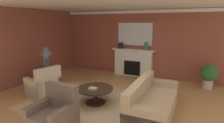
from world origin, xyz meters
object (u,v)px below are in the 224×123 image
Objects in this scene: side_table at (48,75)px; table_lamp at (46,52)px; potted_plant at (209,75)px; fireplace at (133,63)px; armchair_facing_fireplace at (54,117)px; vase_mantel_right at (146,46)px; vase_on_side_table at (47,63)px; armchair_near_window at (44,86)px; mantel_mirror at (135,34)px; vase_mantel_left at (121,45)px; sofa at (152,103)px; coffee_table at (95,92)px.

side_table is 0.82m from table_lamp.
fireplace is at bearing 172.49° from potted_plant.
potted_plant is (2.97, 4.21, 0.19)m from armchair_facing_fireplace.
vase_mantel_right is 0.92× the size of vase_on_side_table.
armchair_near_window and armchair_facing_fireplace have the same top height.
vase_on_side_table is (-2.10, -2.84, -0.87)m from mantel_mirror.
vase_on_side_table is 0.42× the size of potted_plant.
vase_mantel_left is (1.70, 2.55, 0.86)m from side_table.
sofa is at bearing -71.52° from vase_mantel_right.
vase_mantel_left is (-0.42, 4.53, 0.96)m from armchair_facing_fireplace.
vase_mantel_left is at bearing 59.84° from vase_on_side_table.
vase_mantel_right reaches higher than fireplace.
armchair_facing_fireplace is 0.95× the size of coffee_table.
potted_plant is at bearing 54.82° from armchair_facing_fireplace.
potted_plant is at bearing 25.40° from vase_on_side_table.
vase_mantel_left is (-0.55, -0.05, 0.72)m from fireplace.
table_lamp is 3.07m from vase_mantel_left.
armchair_facing_fireplace is 2.77m from vase_on_side_table.
vase_mantel_right is at bearing 171.92° from potted_plant.
armchair_facing_fireplace is at bearing -43.22° from vase_on_side_table.
vase_on_side_table reaches higher than potted_plant.
mantel_mirror is 1.47× the size of coffee_table.
potted_plant is at bearing 32.74° from armchair_near_window.
mantel_mirror is at bearing 50.39° from side_table.
potted_plant is (2.29, -0.33, -0.81)m from vase_mantel_right.
side_table is at bearing 168.24° from coffee_table.
armchair_near_window is 3.77× the size of vase_mantel_left.
coffee_table is at bearing 86.45° from armchair_facing_fireplace.
armchair_near_window is 0.95× the size of coffee_table.
armchair_near_window is 3.59m from vase_mantel_left.
armchair_near_window is 2.71× the size of vase_on_side_table.
fireplace is 2.57× the size of side_table.
mantel_mirror is 1.96× the size of table_lamp.
sofa is 8.37× the size of vase_mantel_left.
mantel_mirror reaches higher than sofa.
armchair_facing_fireplace is 2.95× the size of vase_mantel_right.
fireplace is 4.59m from armchair_facing_fireplace.
vase_mantel_right is (0.55, -0.17, -0.45)m from mantel_mirror.
coffee_table is 3.10× the size of vase_mantel_right.
vase_mantel_left is at bearing 180.00° from vase_mantel_right.
vase_mantel_right is (0.68, 4.53, 0.99)m from armchair_facing_fireplace.
armchair_near_window is at bearing 141.30° from armchair_facing_fireplace.
coffee_table is at bearing -178.94° from sofa.
coffee_table is 3.22m from vase_mantel_right.
vase_on_side_table is (-3.65, 0.31, 0.58)m from sofa.
fireplace is 0.85× the size of sofa.
armchair_facing_fireplace is 2.70× the size of vase_on_side_table.
side_table is 0.93× the size of table_lamp.
fireplace is 1.22× the size of mantel_mirror.
armchair_near_window is at bearing -116.63° from mantel_mirror.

